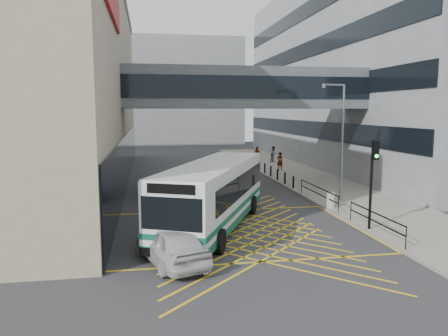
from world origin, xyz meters
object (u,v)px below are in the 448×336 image
pedestrian_b (274,154)px  bus (215,193)px  car_white (171,244)px  litter_bin (331,200)px  pedestrian_c (257,154)px  car_dark (163,185)px  street_lamp (340,135)px  pedestrian_a (280,161)px  traffic_light (373,172)px  car_silver (205,165)px

pedestrian_b → bus: bearing=-150.1°
car_white → litter_bin: bearing=-161.2°
car_white → pedestrian_c: (11.58, 32.11, 0.16)m
car_dark → street_lamp: (10.97, -4.35, 3.60)m
litter_bin → pedestrian_b: pedestrian_b is taller
car_white → pedestrian_c: 34.14m
bus → litter_bin: bus is taller
litter_bin → pedestrian_a: (1.89, 16.27, 0.42)m
pedestrian_a → litter_bin: bearing=74.9°
pedestrian_a → car_white: bearing=55.2°
street_lamp → pedestrian_b: 21.32m
street_lamp → pedestrian_c: street_lamp is taller
traffic_light → litter_bin: size_ratio=4.91×
car_white → street_lamp: (11.12, 9.31, 3.56)m
litter_bin → car_white: bearing=-142.8°
traffic_light → street_lamp: (1.38, 6.71, 1.36)m
bus → pedestrian_b: bus is taller
bus → pedestrian_b: bearing=91.9°
car_dark → car_silver: car_dark is taller
car_silver → car_white: bearing=76.2°
bus → traffic_light: 7.73m
pedestrian_a → pedestrian_c: pedestrian_a is taller
litter_bin → pedestrian_c: 24.75m
car_white → car_dark: 13.67m
pedestrian_b → car_silver: bearing=175.7°
car_silver → pedestrian_a: (7.12, -1.07, 0.38)m
car_dark → street_lamp: size_ratio=0.64×
street_lamp → pedestrian_a: (0.57, 14.39, -3.31)m
car_silver → street_lamp: size_ratio=0.56×
car_silver → traffic_light: size_ratio=0.95×
traffic_light → pedestrian_a: (1.95, 21.11, -1.95)m
car_silver → traffic_light: traffic_light is taller
car_white → litter_bin: (9.81, 7.44, -0.17)m
car_dark → traffic_light: traffic_light is taller
car_dark → litter_bin: car_dark is taller
bus → car_dark: size_ratio=2.52×
car_white → pedestrian_c: size_ratio=3.13×
traffic_light → pedestrian_a: traffic_light is taller
car_silver → litter_bin: (5.23, -17.34, -0.04)m
car_white → pedestrian_b: 32.97m
pedestrian_a → pedestrian_c: 8.41m
bus → pedestrian_c: (9.11, 27.19, -0.82)m
street_lamp → pedestrian_a: 14.78m
bus → car_white: 5.60m
car_white → traffic_light: (9.75, 2.60, 2.20)m
car_white → pedestrian_c: pedestrian_c is taller
car_dark → traffic_light: size_ratio=1.08×
car_white → car_silver: (4.58, 24.78, -0.13)m
pedestrian_b → car_dark: bearing=-165.2°
pedestrian_a → car_silver: bearing=-17.1°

